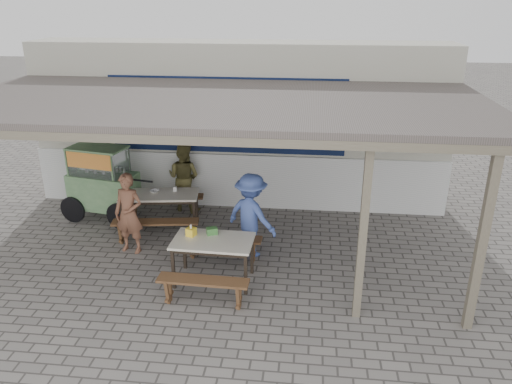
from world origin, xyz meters
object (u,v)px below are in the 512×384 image
object	(u,v)px
table_left	(159,197)
patron_right_table	(251,216)
bench_right_street	(203,286)
condiment_bowl	(155,191)
vendor_cart	(102,181)
patron_wall_side	(184,177)
patron_street_side	(129,214)
table_right	(213,244)
bench_left_street	(156,226)
condiment_jar	(175,189)
donation_box	(212,231)
tissue_box	(191,232)
bench_right_wall	(223,243)
bench_left_wall	(165,201)

from	to	relation	value
table_left	patron_right_table	bearing A→B (deg)	-32.64
table_left	patron_right_table	size ratio (longest dim) A/B	1.03
bench_right_street	condiment_bowl	xyz separation A→B (m)	(-1.53, 2.63, 0.44)
patron_right_table	condiment_bowl	size ratio (longest dim) A/B	8.62
vendor_cart	patron_wall_side	bearing A→B (deg)	33.76
patron_street_side	table_right	bearing A→B (deg)	-16.06
table_right	patron_wall_side	world-z (taller)	patron_wall_side
table_left	bench_right_street	xyz separation A→B (m)	(1.41, -2.56, -0.34)
bench_right_street	patron_street_side	world-z (taller)	patron_street_side
table_right	patron_wall_side	bearing A→B (deg)	114.59
patron_street_side	condiment_bowl	xyz separation A→B (m)	(0.15, 1.06, 0.02)
vendor_cart	table_left	bearing A→B (deg)	-3.52
bench_left_street	condiment_jar	bearing A→B (deg)	69.03
patron_right_table	condiment_bowl	distance (m)	2.27
vendor_cart	donation_box	distance (m)	3.34
bench_right_street	tissue_box	distance (m)	1.02
bench_right_wall	vendor_cart	world-z (taller)	vendor_cart
condiment_bowl	bench_right_wall	bearing A→B (deg)	-37.30
patron_wall_side	donation_box	size ratio (longest dim) A/B	8.71
vendor_cart	tissue_box	xyz separation A→B (m)	(2.36, -2.07, -0.03)
table_right	donation_box	size ratio (longest dim) A/B	7.61
bench_left_street	vendor_cart	xyz separation A→B (m)	(-1.39, 0.96, 0.51)
condiment_bowl	tissue_box	bearing A→B (deg)	-56.97
bench_left_wall	table_right	xyz separation A→B (m)	(1.53, -2.46, 0.33)
tissue_box	donation_box	size ratio (longest dim) A/B	0.79
patron_wall_side	patron_right_table	size ratio (longest dim) A/B	0.97
bench_left_wall	bench_right_street	world-z (taller)	same
patron_street_side	patron_right_table	world-z (taller)	patron_right_table
table_right	condiment_bowl	bearing A→B (deg)	130.87
bench_right_wall	condiment_jar	xyz separation A→B (m)	(-1.19, 1.31, 0.46)
patron_wall_side	bench_left_wall	bearing A→B (deg)	62.92
bench_right_wall	condiment_bowl	size ratio (longest dim) A/B	7.76
bench_right_street	bench_right_wall	distance (m)	1.43
table_right	bench_left_street	bearing A→B (deg)	139.78
bench_left_wall	table_right	size ratio (longest dim) A/B	1.25
patron_right_table	donation_box	size ratio (longest dim) A/B	9.00
patron_street_side	patron_wall_side	size ratio (longest dim) A/B	1.00
table_right	bench_right_wall	size ratio (longest dim) A/B	0.94
patron_right_table	bench_right_street	bearing A→B (deg)	103.30
patron_street_side	donation_box	size ratio (longest dim) A/B	8.70
bench_left_wall	patron_street_side	size ratio (longest dim) A/B	1.10
table_right	condiment_jar	world-z (taller)	condiment_jar
bench_left_street	condiment_jar	size ratio (longest dim) A/B	18.01
bench_left_wall	patron_right_table	xyz separation A→B (m)	(2.03, -1.51, 0.43)
table_right	patron_street_side	bearing A→B (deg)	155.28
bench_left_wall	patron_wall_side	xyz separation A→B (m)	(0.34, 0.37, 0.41)
table_left	bench_left_wall	xyz separation A→B (m)	(-0.09, 0.62, -0.33)
patron_street_side	donation_box	world-z (taller)	patron_street_side
table_right	donation_box	xyz separation A→B (m)	(-0.05, 0.20, 0.14)
patron_right_table	tissue_box	distance (m)	1.22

